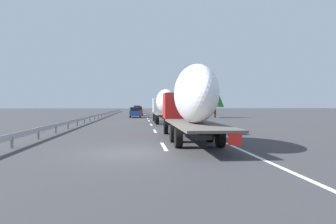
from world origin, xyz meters
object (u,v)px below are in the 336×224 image
(car_silver_hatch, at_px, (138,109))
(car_blue_sedan, at_px, (135,112))
(truck_lead, at_px, (165,104))
(car_white_van, at_px, (137,110))
(truck_trailing, at_px, (191,100))
(car_red_compact, at_px, (138,111))
(road_sign, at_px, (170,104))

(car_silver_hatch, bearing_deg, car_blue_sedan, 179.59)
(truck_lead, distance_m, car_blue_sedan, 16.31)
(car_blue_sedan, bearing_deg, car_white_van, -0.39)
(truck_lead, bearing_deg, truck_trailing, 180.00)
(truck_lead, bearing_deg, car_white_van, 5.34)
(truck_trailing, xyz_separation_m, car_red_compact, (44.41, 3.38, -1.59))
(car_silver_hatch, height_order, car_red_compact, same)
(car_blue_sedan, relative_size, car_red_compact, 1.15)
(car_silver_hatch, relative_size, car_red_compact, 1.03)
(truck_lead, xyz_separation_m, car_blue_sedan, (15.79, 3.81, -1.42))
(road_sign, bearing_deg, car_red_compact, 77.19)
(car_red_compact, relative_size, road_sign, 1.18)
(car_blue_sedan, height_order, car_silver_hatch, car_silver_hatch)
(truck_lead, bearing_deg, road_sign, -7.34)
(truck_trailing, xyz_separation_m, car_silver_hatch, (82.60, 3.47, -1.59))
(truck_trailing, bearing_deg, car_silver_hatch, 2.41)
(car_blue_sedan, distance_m, car_red_compact, 9.75)
(road_sign, bearing_deg, car_silver_hatch, 9.41)
(truck_lead, height_order, road_sign, truck_lead)
(car_blue_sedan, distance_m, car_white_van, 23.28)
(car_blue_sedan, distance_m, road_sign, 10.88)
(truck_lead, distance_m, car_red_compact, 25.80)
(car_white_van, distance_m, road_sign, 16.52)
(car_blue_sedan, xyz_separation_m, road_sign, (8.27, -6.91, 1.48))
(truck_trailing, bearing_deg, car_blue_sedan, 6.27)
(truck_lead, xyz_separation_m, truck_trailing, (-18.88, 0.00, 0.18))
(car_red_compact, xyz_separation_m, road_sign, (-1.47, -6.48, 1.48))
(car_silver_hatch, bearing_deg, truck_trailing, -177.59)
(car_blue_sedan, xyz_separation_m, car_red_compact, (9.74, -0.43, 0.00))
(car_blue_sedan, xyz_separation_m, car_white_van, (23.28, -0.16, 0.07))
(truck_lead, bearing_deg, car_silver_hatch, 3.12)
(car_blue_sedan, bearing_deg, car_red_compact, -2.54)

